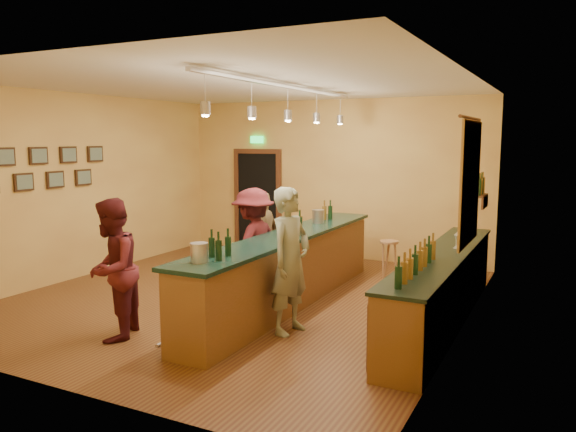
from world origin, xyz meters
The scene contains 18 objects.
floor centered at (0.00, 0.00, 0.00)m, with size 7.00×7.00×0.00m, color #562A18.
ceiling centered at (0.00, 0.00, 3.20)m, with size 6.50×7.00×0.02m, color silver.
wall_back centered at (0.00, 3.50, 1.60)m, with size 6.50×0.02×3.20m, color tan.
wall_front centered at (0.00, -3.50, 1.60)m, with size 6.50×0.02×3.20m, color tan.
wall_left centered at (-3.25, 0.00, 1.60)m, with size 0.02×7.00×3.20m, color tan.
wall_right centered at (3.25, 0.00, 1.60)m, with size 0.02×7.00×3.20m, color tan.
doorway centered at (-1.70, 3.47, 1.13)m, with size 1.15×0.09×2.48m.
tapestry centered at (3.23, 0.40, 1.85)m, with size 0.03×1.40×1.60m, color maroon.
bottle_shelf centered at (3.17, 1.90, 1.67)m, with size 0.17×0.55×0.54m.
picture_grid centered at (-3.21, -0.75, 1.95)m, with size 0.06×2.20×0.70m, color #382111, non-canonical shape.
back_counter centered at (2.97, 0.18, 0.49)m, with size 0.60×4.55×1.27m.
tasting_bar centered at (0.78, 0.00, 0.61)m, with size 0.74×5.10×1.38m.
pendant_track centered at (0.79, 0.00, 2.98)m, with size 0.11×4.60×0.50m.
bartender centered at (1.34, -1.03, 0.92)m, with size 0.67×0.44×1.83m, color gray.
customer_a centered at (-0.48, -2.20, 0.86)m, with size 0.84×0.65×1.72m, color #59191E.
customer_b centered at (0.06, 0.58, 0.80)m, with size 0.94×0.39×1.60m, color #997A51.
customer_c centered at (0.24, -0.05, 0.85)m, with size 1.10×0.63×1.70m, color #59191E.
bar_stool centered at (1.64, 2.20, 0.52)m, with size 0.32×0.32×0.66m.
Camera 1 is at (4.38, -7.14, 2.42)m, focal length 35.00 mm.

